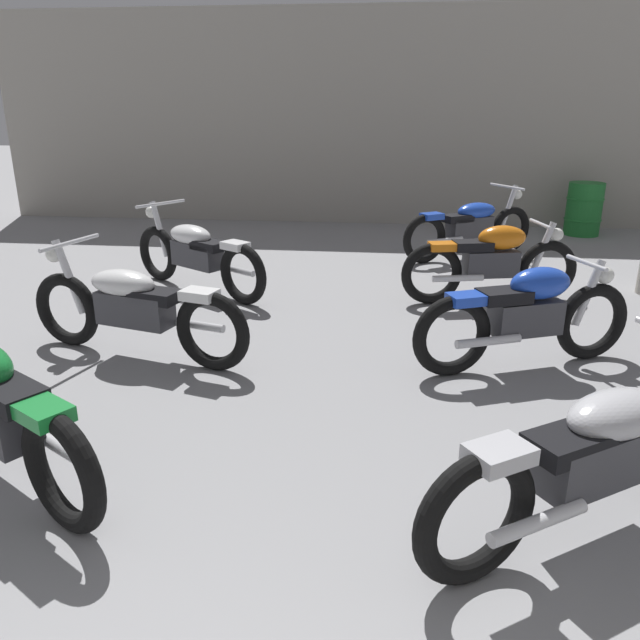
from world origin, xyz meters
TOP-DOWN VIEW (x-y plane):
  - back_wall at (0.00, 11.44)m, footprint 13.26×0.24m
  - motorcycle_left_row_2 at (-1.64, 4.85)m, footprint 2.12×0.83m
  - motorcycle_left_row_3 at (-1.70, 6.82)m, footprint 1.88×1.28m
  - motorcycle_right_row_1 at (1.57, 2.89)m, footprint 1.87×1.29m
  - motorcycle_right_row_2 at (1.63, 5.01)m, footprint 1.87×0.84m
  - motorcycle_right_row_3 at (1.60, 6.80)m, footprint 1.95×0.66m
  - motorcycle_right_row_4 at (1.60, 8.87)m, footprint 1.89×1.26m
  - oil_drum at (3.62, 10.70)m, footprint 0.59×0.59m

SIDE VIEW (x-z plane):
  - oil_drum at x=3.62m, z-range 0.00..0.85m
  - motorcycle_left_row_2 at x=-1.64m, z-range -0.04..0.94m
  - motorcycle_left_row_3 at x=-1.70m, z-range -0.04..0.94m
  - motorcycle_right_row_1 at x=1.57m, z-range -0.04..0.94m
  - motorcycle_right_row_4 at x=1.60m, z-range -0.04..0.94m
  - motorcycle_right_row_2 at x=1.63m, z-range 0.02..0.90m
  - motorcycle_right_row_3 at x=1.60m, z-range 0.02..0.90m
  - back_wall at x=0.00m, z-range 0.00..3.60m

